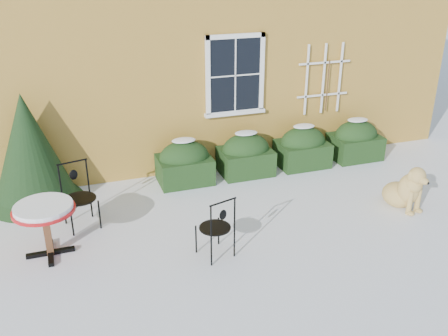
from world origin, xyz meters
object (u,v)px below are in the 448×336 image
object	(u,v)px
bistro_table	(44,214)
patio_chair_far	(79,196)
dog	(406,190)
patio_chair_near	(217,227)
evergreen_shrub	(31,160)

from	to	relation	value
bistro_table	patio_chair_far	xyz separation A→B (m)	(0.53, 0.77, -0.16)
dog	patio_chair_near	bearing A→B (deg)	175.62
patio_chair_far	dog	world-z (taller)	patio_chair_far
evergreen_shrub	dog	bearing A→B (deg)	-21.10
dog	patio_chair_far	bearing A→B (deg)	157.10
bistro_table	patio_chair_far	bearing A→B (deg)	55.34
bistro_table	patio_chair_far	world-z (taller)	patio_chair_far
evergreen_shrub	patio_chair_far	bearing A→B (deg)	-58.18
patio_chair_near	dog	world-z (taller)	patio_chair_near
evergreen_shrub	patio_chair_far	size ratio (longest dim) A/B	1.86
bistro_table	patio_chair_near	bearing A→B (deg)	-19.59
patio_chair_near	patio_chair_far	bearing A→B (deg)	-57.42
evergreen_shrub	bistro_table	world-z (taller)	evergreen_shrub
bistro_table	evergreen_shrub	bearing A→B (deg)	95.72
evergreen_shrub	patio_chair_near	bearing A→B (deg)	-47.07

